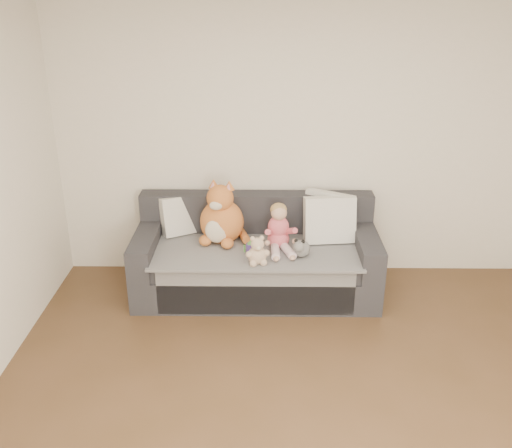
{
  "coord_description": "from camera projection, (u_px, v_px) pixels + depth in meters",
  "views": [
    {
      "loc": [
        -0.31,
        -2.67,
        2.7
      ],
      "look_at": [
        -0.37,
        1.87,
        0.75
      ],
      "focal_mm": 40.0,
      "sensor_mm": 36.0,
      "label": 1
    }
  ],
  "objects": [
    {
      "name": "sofa",
      "position": [
        256.0,
        259.0,
        5.29
      ],
      "size": [
        2.2,
        0.94,
        0.85
      ],
      "color": "#2C2C32",
      "rests_on": "ground"
    },
    {
      "name": "toddler",
      "position": [
        279.0,
        230.0,
        5.07
      ],
      "size": [
        0.3,
        0.43,
        0.42
      ],
      "rotation": [
        0.0,
        0.0,
        0.15
      ],
      "color": "#D44A7B",
      "rests_on": "sofa"
    },
    {
      "name": "cushion_right_front",
      "position": [
        329.0,
        220.0,
        5.2
      ],
      "size": [
        0.48,
        0.25,
        0.44
      ],
      "rotation": [
        0.0,
        0.0,
        0.1
      ],
      "color": "white",
      "rests_on": "sofa"
    },
    {
      "name": "cushion_left",
      "position": [
        183.0,
        215.0,
        5.38
      ],
      "size": [
        0.44,
        0.35,
        0.38
      ],
      "rotation": [
        0.0,
        0.0,
        0.49
      ],
      "color": "white",
      "rests_on": "sofa"
    },
    {
      "name": "room_shell",
      "position": [
        315.0,
        235.0,
        3.39
      ],
      "size": [
        5.0,
        5.0,
        5.0
      ],
      "color": "brown",
      "rests_on": "ground"
    },
    {
      "name": "plush_cow",
      "position": [
        301.0,
        248.0,
        4.95
      ],
      "size": [
        0.16,
        0.23,
        0.19
      ],
      "rotation": [
        0.0,
        0.0,
        -0.28
      ],
      "color": "white",
      "rests_on": "sofa"
    },
    {
      "name": "sippy_cup",
      "position": [
        250.0,
        247.0,
        5.0
      ],
      "size": [
        0.12,
        0.08,
        0.13
      ],
      "rotation": [
        0.0,
        0.0,
        0.17
      ],
      "color": "#5B3EA9",
      "rests_on": "sofa"
    },
    {
      "name": "cushion_right_back",
      "position": [
        328.0,
        214.0,
        5.33
      ],
      "size": [
        0.5,
        0.4,
        0.43
      ],
      "rotation": [
        0.0,
        0.0,
        -0.51
      ],
      "color": "white",
      "rests_on": "sofa"
    },
    {
      "name": "teddy_bear",
      "position": [
        257.0,
        253.0,
        4.81
      ],
      "size": [
        0.2,
        0.16,
        0.26
      ],
      "rotation": [
        0.0,
        0.0,
        0.22
      ],
      "color": "tan",
      "rests_on": "sofa"
    },
    {
      "name": "plush_cat",
      "position": [
        221.0,
        218.0,
        5.2
      ],
      "size": [
        0.47,
        0.42,
        0.61
      ],
      "rotation": [
        0.0,
        0.0,
        -0.28
      ],
      "color": "#C3742B",
      "rests_on": "sofa"
    }
  ]
}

